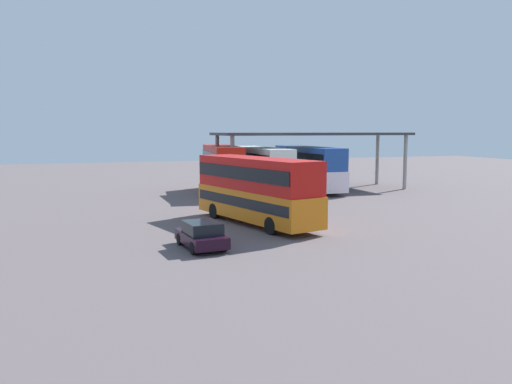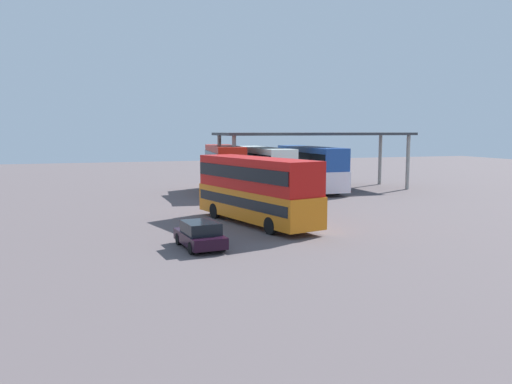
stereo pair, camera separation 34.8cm
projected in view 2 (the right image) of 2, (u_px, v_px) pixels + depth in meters
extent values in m
plane|color=#5C5153|center=(293.00, 231.00, 29.76)|extent=(140.00, 140.00, 0.00)
cube|color=orange|center=(256.00, 204.00, 32.00)|extent=(5.14, 10.77, 1.81)
cube|color=red|center=(256.00, 174.00, 31.78)|extent=(5.02, 10.55, 1.96)
cube|color=black|center=(256.00, 200.00, 31.98)|extent=(5.07, 10.38, 0.62)
cube|color=black|center=(256.00, 172.00, 31.77)|extent=(5.07, 10.38, 0.78)
cube|color=black|center=(216.00, 191.00, 36.29)|extent=(2.10, 0.65, 1.09)
cube|color=orange|center=(216.00, 179.00, 36.18)|extent=(1.73, 0.53, 0.36)
cylinder|color=black|center=(215.00, 211.00, 34.18)|extent=(0.53, 1.04, 1.00)
cylinder|color=black|center=(244.00, 208.00, 35.42)|extent=(0.53, 1.04, 1.00)
cylinder|color=black|center=(271.00, 226.00, 28.77)|extent=(0.53, 1.04, 1.00)
cylinder|color=black|center=(303.00, 222.00, 30.01)|extent=(0.53, 1.04, 1.00)
cube|color=black|center=(200.00, 238.00, 25.51)|extent=(2.06, 3.77, 0.55)
cube|color=black|center=(201.00, 228.00, 25.28)|extent=(1.76, 2.14, 0.58)
cylinder|color=black|center=(179.00, 239.00, 26.24)|extent=(0.26, 0.62, 0.60)
cylinder|color=black|center=(207.00, 236.00, 26.86)|extent=(0.26, 0.62, 0.60)
cylinder|color=black|center=(192.00, 248.00, 24.21)|extent=(0.26, 0.62, 0.60)
cylinder|color=black|center=(222.00, 245.00, 24.83)|extent=(0.26, 0.62, 0.60)
cube|color=orange|center=(224.00, 179.00, 47.76)|extent=(3.65, 10.50, 1.93)
cube|color=red|center=(224.00, 157.00, 47.52)|extent=(3.55, 10.28, 2.09)
cube|color=black|center=(224.00, 176.00, 47.73)|extent=(3.64, 10.09, 0.66)
cube|color=black|center=(224.00, 156.00, 47.50)|extent=(3.64, 10.09, 0.84)
cube|color=black|center=(217.00, 172.00, 52.67)|extent=(2.13, 0.34, 1.16)
cube|color=orange|center=(217.00, 162.00, 52.56)|extent=(1.75, 0.28, 0.36)
cylinder|color=black|center=(208.00, 184.00, 50.73)|extent=(0.39, 1.03, 1.00)
cylinder|color=black|center=(231.00, 184.00, 51.18)|extent=(0.39, 1.03, 1.00)
cylinder|color=black|center=(217.00, 192.00, 44.53)|extent=(0.39, 1.03, 1.00)
cylinder|color=black|center=(243.00, 191.00, 44.98)|extent=(0.39, 1.03, 1.00)
cube|color=navy|center=(263.00, 179.00, 48.65)|extent=(2.49, 11.45, 1.84)
cube|color=white|center=(263.00, 158.00, 48.42)|extent=(2.42, 11.22, 1.99)
cube|color=black|center=(263.00, 176.00, 48.62)|extent=(2.53, 10.99, 0.63)
cube|color=black|center=(263.00, 157.00, 48.41)|extent=(2.53, 10.99, 0.80)
cube|color=black|center=(246.00, 171.00, 53.96)|extent=(2.12, 0.10, 1.10)
cube|color=orange|center=(246.00, 163.00, 53.86)|extent=(1.75, 0.08, 0.36)
cylinder|color=black|center=(241.00, 183.00, 51.74)|extent=(0.28, 1.00, 1.00)
cylinder|color=black|center=(262.00, 183.00, 52.44)|extent=(0.28, 1.00, 1.00)
cylinder|color=black|center=(264.00, 191.00, 45.04)|extent=(0.28, 1.00, 1.00)
cylinder|color=black|center=(288.00, 190.00, 45.74)|extent=(0.28, 1.00, 1.00)
cube|color=white|center=(310.00, 177.00, 49.76)|extent=(2.70, 11.32, 1.86)
cube|color=#1F4898|center=(311.00, 157.00, 49.53)|extent=(2.62, 11.10, 2.01)
cube|color=black|center=(310.00, 175.00, 49.73)|extent=(2.72, 10.87, 0.63)
cube|color=black|center=(311.00, 156.00, 49.51)|extent=(2.72, 10.87, 0.81)
cube|color=black|center=(288.00, 170.00, 54.95)|extent=(2.08, 0.15, 1.12)
cube|color=orange|center=(288.00, 162.00, 54.84)|extent=(1.71, 0.12, 0.36)
cylinder|color=black|center=(286.00, 182.00, 52.76)|extent=(0.30, 1.01, 1.00)
cylinder|color=black|center=(305.00, 182.00, 53.48)|extent=(0.30, 1.01, 1.00)
cylinder|color=black|center=(316.00, 190.00, 46.21)|extent=(0.30, 1.01, 1.00)
cylinder|color=black|center=(338.00, 189.00, 46.94)|extent=(0.30, 1.01, 1.00)
cube|color=#33353A|center=(315.00, 134.00, 49.81)|extent=(19.08, 6.44, 0.25)
cylinder|color=#9E9B93|center=(380.00, 160.00, 55.34)|extent=(0.36, 0.36, 5.32)
cylinder|color=#9E9B93|center=(408.00, 162.00, 50.68)|extent=(0.36, 0.36, 5.32)
cylinder|color=#9E9B93|center=(219.00, 163.00, 49.60)|extent=(0.36, 0.36, 5.32)
cylinder|color=#9E9B93|center=(234.00, 166.00, 44.95)|extent=(0.36, 0.36, 5.32)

